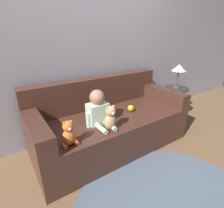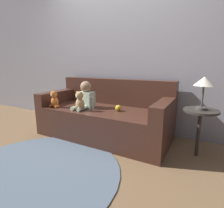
# 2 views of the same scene
# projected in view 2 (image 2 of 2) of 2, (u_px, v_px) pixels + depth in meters

# --- Properties ---
(ground_plane) EXTENTS (12.00, 12.00, 0.00)m
(ground_plane) POSITION_uv_depth(u_px,v_px,m) (104.00, 136.00, 2.66)
(ground_plane) COLOR brown
(wall_back) EXTENTS (8.00, 0.05, 2.60)m
(wall_back) POSITION_uv_depth(u_px,v_px,m) (120.00, 49.00, 2.82)
(wall_back) COLOR #93939E
(wall_back) RESTS_ON ground_plane
(couch) EXTENTS (1.91, 0.87, 0.84)m
(couch) POSITION_uv_depth(u_px,v_px,m) (106.00, 116.00, 2.64)
(couch) COLOR #47281E
(couch) RESTS_ON ground_plane
(person_baby) EXTENTS (0.30, 0.35, 0.39)m
(person_baby) POSITION_uv_depth(u_px,v_px,m) (86.00, 96.00, 2.55)
(person_baby) COLOR silver
(person_baby) RESTS_ON couch
(teddy_bear_brown) EXTENTS (0.13, 0.12, 0.27)m
(teddy_bear_brown) POSITION_uv_depth(u_px,v_px,m) (80.00, 101.00, 2.38)
(teddy_bear_brown) COLOR tan
(teddy_bear_brown) RESTS_ON couch
(plush_toy_side) EXTENTS (0.14, 0.11, 0.25)m
(plush_toy_side) POSITION_uv_depth(u_px,v_px,m) (54.00, 100.00, 2.58)
(plush_toy_side) COLOR orange
(plush_toy_side) RESTS_ON couch
(toy_ball) EXTENTS (0.08, 0.08, 0.08)m
(toy_ball) POSITION_uv_depth(u_px,v_px,m) (118.00, 108.00, 2.38)
(toy_ball) COLOR gold
(toy_ball) RESTS_ON couch
(floor_rug) EXTENTS (1.73, 1.73, 0.01)m
(floor_rug) POSITION_uv_depth(u_px,v_px,m) (34.00, 173.00, 1.73)
(floor_rug) COLOR slate
(floor_rug) RESTS_ON ground_plane
(side_table) EXTENTS (0.38, 0.38, 0.93)m
(side_table) POSITION_uv_depth(u_px,v_px,m) (202.00, 98.00, 1.93)
(side_table) COLOR #332D28
(side_table) RESTS_ON ground_plane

